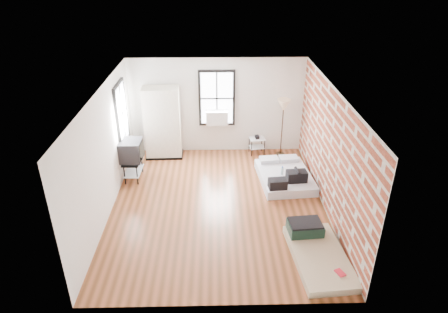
{
  "coord_description": "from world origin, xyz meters",
  "views": [
    {
      "loc": [
        -0.05,
        -7.88,
        5.38
      ],
      "look_at": [
        0.14,
        0.3,
        1.16
      ],
      "focal_mm": 32.0,
      "sensor_mm": 36.0,
      "label": 1
    }
  ],
  "objects_px": {
    "mattress_bare": "(316,249)",
    "tv_stand": "(132,152)",
    "mattress_main": "(285,176)",
    "floor_lamp": "(284,108)",
    "side_table": "(257,142)",
    "wardrobe": "(163,123)"
  },
  "relations": [
    {
      "from": "mattress_bare",
      "to": "tv_stand",
      "type": "relative_size",
      "value": 1.8
    },
    {
      "from": "mattress_bare",
      "to": "wardrobe",
      "type": "distance_m",
      "value": 5.68
    },
    {
      "from": "side_table",
      "to": "tv_stand",
      "type": "bearing_deg",
      "value": -157.96
    },
    {
      "from": "mattress_bare",
      "to": "wardrobe",
      "type": "xyz_separation_m",
      "value": [
        -3.46,
        4.41,
        0.91
      ]
    },
    {
      "from": "mattress_main",
      "to": "side_table",
      "type": "bearing_deg",
      "value": 104.29
    },
    {
      "from": "mattress_bare",
      "to": "side_table",
      "type": "distance_m",
      "value": 4.54
    },
    {
      "from": "mattress_main",
      "to": "mattress_bare",
      "type": "relative_size",
      "value": 0.94
    },
    {
      "from": "mattress_bare",
      "to": "tv_stand",
      "type": "bearing_deg",
      "value": 138.05
    },
    {
      "from": "mattress_bare",
      "to": "wardrobe",
      "type": "height_order",
      "value": "wardrobe"
    },
    {
      "from": "floor_lamp",
      "to": "mattress_main",
      "type": "bearing_deg",
      "value": -94.52
    },
    {
      "from": "mattress_bare",
      "to": "tv_stand",
      "type": "xyz_separation_m",
      "value": [
        -4.13,
        3.11,
        0.66
      ]
    },
    {
      "from": "floor_lamp",
      "to": "wardrobe",
      "type": "bearing_deg",
      "value": 180.0
    },
    {
      "from": "mattress_main",
      "to": "mattress_bare",
      "type": "height_order",
      "value": "mattress_main"
    },
    {
      "from": "mattress_main",
      "to": "floor_lamp",
      "type": "height_order",
      "value": "floor_lamp"
    },
    {
      "from": "side_table",
      "to": "floor_lamp",
      "type": "distance_m",
      "value": 1.29
    },
    {
      "from": "mattress_bare",
      "to": "tv_stand",
      "type": "distance_m",
      "value": 5.21
    },
    {
      "from": "tv_stand",
      "to": "mattress_bare",
      "type": "bearing_deg",
      "value": -35.08
    },
    {
      "from": "mattress_main",
      "to": "floor_lamp",
      "type": "xyz_separation_m",
      "value": [
        0.12,
        1.56,
        1.31
      ]
    },
    {
      "from": "mattress_main",
      "to": "wardrobe",
      "type": "xyz_separation_m",
      "value": [
        -3.3,
        1.56,
        0.88
      ]
    },
    {
      "from": "floor_lamp",
      "to": "tv_stand",
      "type": "height_order",
      "value": "floor_lamp"
    },
    {
      "from": "mattress_main",
      "to": "side_table",
      "type": "relative_size",
      "value": 3.18
    },
    {
      "from": "mattress_main",
      "to": "side_table",
      "type": "height_order",
      "value": "side_table"
    }
  ]
}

